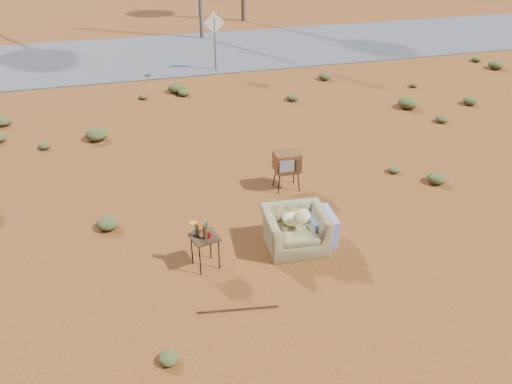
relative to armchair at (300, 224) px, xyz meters
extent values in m
plane|color=brown|center=(-0.62, -0.40, -0.46)|extent=(140.00, 140.00, 0.00)
cube|color=#565659|center=(-0.62, 14.60, -0.44)|extent=(140.00, 7.00, 0.04)
imported|color=olive|center=(-0.10, -0.01, 0.03)|extent=(1.19, 0.82, 0.99)
ellipsoid|color=#F3EC94|center=(-0.15, 0.05, 0.11)|extent=(0.36, 0.36, 0.21)
ellipsoid|color=#F3EC94|center=(-0.06, -0.20, 0.30)|extent=(0.32, 0.16, 0.32)
cube|color=navy|center=(0.43, 0.05, -0.17)|extent=(0.53, 0.77, 0.58)
cube|color=black|center=(0.46, 2.11, -0.01)|extent=(0.50, 0.39, 0.03)
cylinder|color=black|center=(0.23, 1.94, -0.24)|extent=(0.02, 0.02, 0.45)
cylinder|color=black|center=(0.69, 1.93, -0.24)|extent=(0.02, 0.02, 0.45)
cylinder|color=black|center=(0.24, 2.29, -0.24)|extent=(0.02, 0.02, 0.45)
cylinder|color=black|center=(0.69, 2.28, -0.24)|extent=(0.02, 0.02, 0.45)
cube|color=brown|center=(0.46, 2.11, 0.21)|extent=(0.56, 0.44, 0.43)
cube|color=slate|center=(0.38, 1.89, 0.21)|extent=(0.33, 0.03, 0.27)
cube|color=#472D19|center=(0.65, 1.88, 0.21)|extent=(0.13, 0.02, 0.30)
cube|color=#3B2915|center=(-1.82, -0.15, 0.16)|extent=(0.54, 0.54, 0.04)
cylinder|color=black|center=(-1.95, -0.36, -0.15)|extent=(0.02, 0.02, 0.63)
cylinder|color=black|center=(-1.60, -0.28, -0.15)|extent=(0.02, 0.02, 0.63)
cylinder|color=black|center=(-2.03, -0.01, -0.15)|extent=(0.02, 0.02, 0.63)
cylinder|color=black|center=(-1.69, 0.07, -0.15)|extent=(0.02, 0.02, 0.63)
cylinder|color=#44230B|center=(-1.93, -0.13, 0.30)|extent=(0.06, 0.06, 0.23)
cylinder|color=#44230B|center=(-1.82, -0.22, 0.31)|extent=(0.06, 0.06, 0.25)
cylinder|color=#296133|center=(-1.75, -0.04, 0.29)|extent=(0.05, 0.05, 0.21)
cylinder|color=red|center=(-1.75, -0.22, 0.24)|extent=(0.06, 0.06, 0.12)
cylinder|color=silver|center=(-1.98, -0.05, 0.24)|extent=(0.07, 0.07, 0.13)
ellipsoid|color=yellow|center=(-1.98, -0.05, 0.40)|extent=(0.14, 0.14, 0.11)
cylinder|color=#452112|center=(-1.55, -1.38, -0.45)|extent=(1.28, 0.25, 0.03)
cylinder|color=brown|center=(0.88, 11.60, 0.54)|extent=(0.06, 0.06, 2.00)
cube|color=silver|center=(0.88, 11.60, 1.34)|extent=(0.78, 0.04, 0.78)
ellipsoid|color=#464C21|center=(3.88, 1.40, -0.34)|extent=(0.44, 0.44, 0.24)
ellipsoid|color=#464C21|center=(-3.62, 6.10, -0.30)|extent=(0.60, 0.60, 0.33)
ellipsoid|color=#464C21|center=(6.18, 4.60, -0.36)|extent=(0.36, 0.36, 0.20)
ellipsoid|color=#464C21|center=(2.58, 7.60, -0.35)|extent=(0.40, 0.40, 0.22)
ellipsoid|color=#464C21|center=(-2.12, 9.10, -0.38)|extent=(0.30, 0.30, 0.17)
camera|label=1|loc=(-2.91, -7.15, 5.12)|focal=35.00mm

